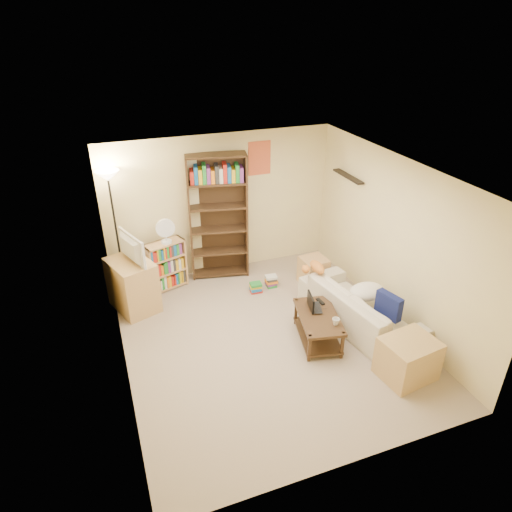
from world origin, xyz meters
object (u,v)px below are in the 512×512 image
tall_bookshelf (218,215)px  short_bookshelf (166,265)px  sofa (360,308)px  laptop (320,308)px  coffee_table (318,324)px  end_cabinet (408,359)px  desk_fan (166,230)px  side_table (313,271)px  floor_lamp (111,198)px  mug (336,322)px  television (127,249)px  tabby_cat (315,267)px  tv_stand (133,285)px

tall_bookshelf → short_bookshelf: 1.24m
sofa → tall_bookshelf: size_ratio=0.98×
short_bookshelf → laptop: bearing=-65.8°
coffee_table → end_cabinet: (0.75, -1.06, -0.00)m
desk_fan → end_cabinet: desk_fan is taller
side_table → end_cabinet: end_cabinet is taller
desk_fan → floor_lamp: 0.98m
tall_bookshelf → floor_lamp: bearing=-168.4°
mug → short_bookshelf: short_bookshelf is taller
television → end_cabinet: size_ratio=1.13×
laptop → television: 3.01m
tabby_cat → mug: 1.17m
short_bookshelf → mug: bearing=-70.6°
short_bookshelf → side_table: size_ratio=1.79×
floor_lamp → side_table: bearing=-15.5°
tall_bookshelf → side_table: size_ratio=4.60×
tall_bookshelf → desk_fan: size_ratio=5.11×
floor_lamp → television: bearing=-79.7°
television → end_cabinet: (3.12, -2.83, -0.78)m
coffee_table → short_bookshelf: short_bookshelf is taller
tabby_cat → end_cabinet: bearing=-78.7°
tabby_cat → short_bookshelf: (-2.13, 1.34, -0.25)m
floor_lamp → end_cabinet: floor_lamp is taller
coffee_table → mug: (0.12, -0.27, 0.20)m
sofa → tall_bookshelf: bearing=25.3°
sofa → tv_stand: 3.54m
tv_stand → floor_lamp: bearing=80.6°
tall_bookshelf → end_cabinet: tall_bookshelf is taller
coffee_table → sofa: bearing=21.2°
coffee_table → end_cabinet: 1.30m
television → side_table: 3.16m
mug → tv_stand: bearing=140.6°
tabby_cat → end_cabinet: (0.39, -1.92, -0.41)m
mug → floor_lamp: floor_lamp is taller
side_table → end_cabinet: size_ratio=0.72×
coffee_table → desk_fan: desk_fan is taller
mug → tall_bookshelf: size_ratio=0.05×
television → short_bookshelf: bearing=-74.7°
tabby_cat → side_table: bearing=63.4°
coffee_table → laptop: laptop is taller
sofa → end_cabinet: 1.18m
sofa → short_bookshelf: (-2.52, 2.08, 0.13)m
television → side_table: (3.03, -0.32, -0.82)m
sofa → tabby_cat: bearing=18.6°
laptop → tall_bookshelf: tall_bookshelf is taller
sofa → side_table: 1.34m
tall_bookshelf → tv_stand: bearing=-149.3°
side_table → end_cabinet: (0.09, -2.52, 0.04)m
tv_stand → television: 0.64m
sofa → laptop: sofa is taller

